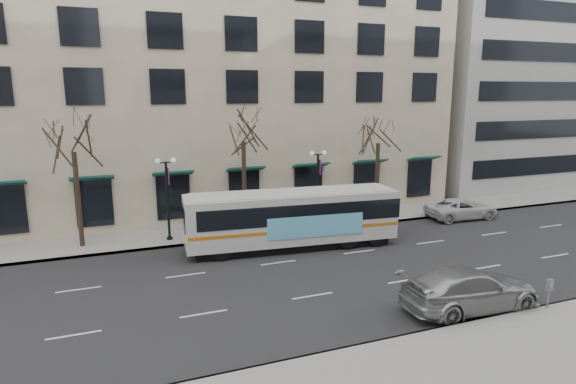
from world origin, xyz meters
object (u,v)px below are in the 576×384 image
tree_far_mid (243,127)px  white_pickup (462,209)px  silver_car (470,289)px  tree_far_left (72,135)px  lamp_post_left (168,195)px  lamp_post_right (318,184)px  pay_station (549,287)px  city_bus (293,217)px  tree_far_right (379,130)px

tree_far_mid → white_pickup: (15.63, -2.60, -6.17)m
silver_car → tree_far_left: bearing=49.3°
lamp_post_left → white_pickup: bearing=-5.5°
tree_far_mid → lamp_post_right: tree_far_mid is taller
tree_far_mid → pay_station: tree_far_mid is taller
lamp_post_left → city_bus: 7.77m
lamp_post_right → tree_far_right: bearing=6.9°
tree_far_left → pay_station: bearing=-40.8°
tree_far_mid → white_pickup: tree_far_mid is taller
lamp_post_left → silver_car: 17.83m
white_pickup → city_bus: bearing=100.7°
tree_far_left → lamp_post_right: tree_far_left is taller
lamp_post_left → city_bus: size_ratio=0.41×
tree_far_right → city_bus: 10.38m
tree_far_right → city_bus: (-8.26, -4.32, -4.57)m
lamp_post_left → tree_far_mid: bearing=6.9°
tree_far_right → white_pickup: bearing=-24.8°
city_bus → silver_car: 11.15m
tree_far_right → lamp_post_left: bearing=-177.7°
tree_far_mid → city_bus: bearing=-68.0°
city_bus → white_pickup: city_bus is taller
tree_far_mid → silver_car: size_ratio=1.39×
lamp_post_left → tree_far_right: bearing=2.3°
tree_far_mid → tree_far_right: size_ratio=1.06×
city_bus → silver_car: (4.00, -10.37, -0.96)m
tree_far_left → silver_car: (15.74, -14.69, -5.81)m
lamp_post_left → lamp_post_right: bearing=0.0°
tree_far_left → silver_car: 22.30m
tree_far_mid → city_bus: 6.87m
tree_far_mid → lamp_post_right: size_ratio=1.64×
white_pickup → pay_station: bearing=156.2°
tree_far_left → tree_far_mid: (10.00, 0.00, 0.21)m
lamp_post_right → city_bus: lamp_post_right is taller
lamp_post_right → lamp_post_left: bearing=180.0°
silver_car → city_bus: bearing=23.4°
city_bus → silver_car: bearing=-63.4°
tree_far_right → pay_station: (-1.37, -16.10, -5.34)m
city_bus → white_pickup: bearing=12.6°
tree_far_left → tree_far_right: bearing=0.0°
tree_far_right → lamp_post_left: (-14.99, -0.60, -3.48)m
white_pickup → silver_car: bearing=144.3°
tree_far_left → tree_far_right: (20.00, 0.00, -0.28)m
tree_far_mid → city_bus: tree_far_mid is taller
silver_car → white_pickup: size_ratio=1.17×
tree_far_left → silver_car: bearing=-43.0°
silver_car → tree_far_right: bearing=-13.9°
tree_far_mid → tree_far_right: tree_far_mid is taller
city_bus → lamp_post_right: bearing=54.3°
city_bus → pay_station: (6.88, -11.78, -0.77)m
tree_far_mid → pay_station: (8.63, -16.10, -5.83)m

